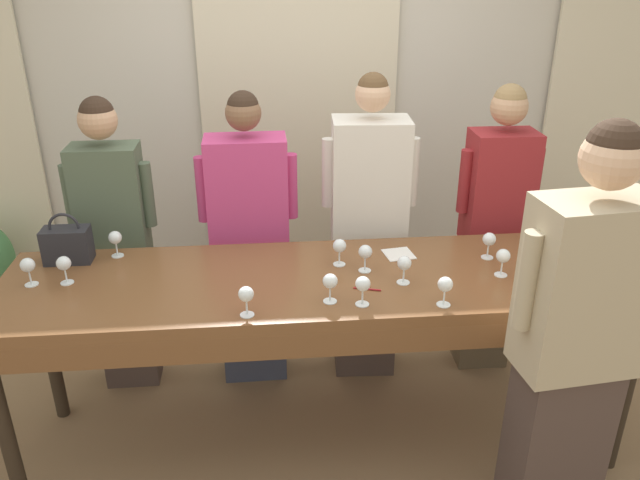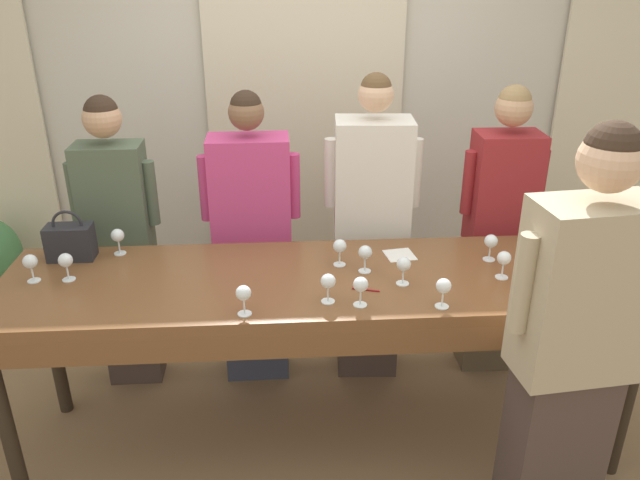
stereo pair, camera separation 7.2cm
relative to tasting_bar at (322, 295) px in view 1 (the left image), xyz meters
The scene contains 26 objects.
ground_plane 0.88m from the tasting_bar, 90.00° to the left, with size 18.00×18.00×0.00m, color #846647.
wall_back 1.78m from the tasting_bar, 90.00° to the left, with size 12.00×0.06×2.80m.
curtain_panel_center 1.70m from the tasting_bar, 90.00° to the left, with size 1.31×0.03×2.69m.
curtain_panel_right 2.93m from the tasting_bar, 34.42° to the left, with size 1.31×0.03×2.69m.
tasting_bar is the anchor object (origin of this frame).
wine_bottle 1.27m from the tasting_bar, ahead, with size 0.07×0.07×0.34m.
handbag 1.26m from the tasting_bar, 166.26° to the left, with size 0.22×0.12×0.25m.
wine_glass_front_left 1.18m from the tasting_bar, behind, with size 0.07×0.07×0.13m.
wine_glass_front_mid 0.34m from the tasting_bar, 59.26° to the right, with size 0.07×0.07×0.13m.
wine_glass_front_right 0.87m from the tasting_bar, ahead, with size 0.07×0.07×0.13m.
wine_glass_center_left 0.49m from the tasting_bar, 139.45° to the right, with size 0.07×0.07×0.13m.
wine_glass_center_mid 0.42m from the tasting_bar, 11.39° to the right, with size 0.07×0.07×0.13m.
wine_glass_center_right 0.60m from the tasting_bar, 30.08° to the right, with size 0.07×0.07×0.13m.
wine_glass_back_left 1.06m from the tasting_bar, 161.43° to the left, with size 0.07×0.07×0.13m.
wine_glass_back_mid 0.86m from the tasting_bar, ahead, with size 0.07×0.07×0.13m.
wine_glass_back_right 1.34m from the tasting_bar, behind, with size 0.07×0.07×0.13m.
wine_glass_near_host 0.28m from the tasting_bar, 15.94° to the left, with size 0.07×0.07×0.13m.
wine_glass_by_bottle 0.25m from the tasting_bar, 54.67° to the left, with size 0.07×0.07×0.13m.
wine_glass_by_handbag 0.28m from the tasting_bar, 86.24° to the right, with size 0.07×0.07×0.13m.
napkin 0.47m from the tasting_bar, 28.40° to the left, with size 0.16×0.16×0.00m.
pen 0.25m from the tasting_bar, 33.00° to the right, with size 0.12×0.04×0.01m.
guest_olive_jacket 1.25m from the tasting_bar, 149.17° to the left, with size 0.47×0.22×1.70m.
guest_pink_top 0.73m from the tasting_bar, 118.27° to the left, with size 0.54×0.24×1.72m.
guest_cream_sweater 0.72m from the tasting_bar, 63.26° to the left, with size 0.53×0.29×1.80m.
guest_striped_shirt 1.23m from the tasting_bar, 31.20° to the left, with size 0.47×0.25×1.73m.
host_pouring 1.11m from the tasting_bar, 34.52° to the right, with size 0.56×0.30×1.85m.
Camera 1 is at (-0.25, -2.57, 2.33)m, focal length 35.00 mm.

